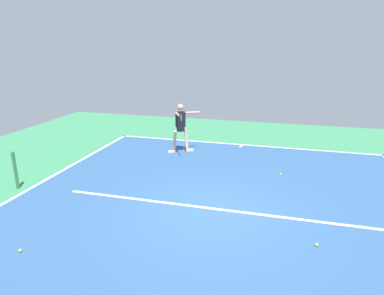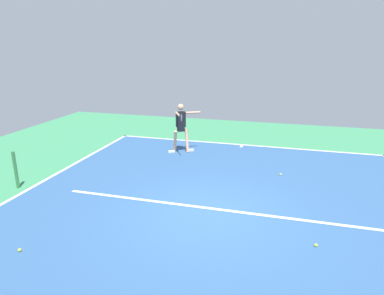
{
  "view_description": "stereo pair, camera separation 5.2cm",
  "coord_description": "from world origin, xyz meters",
  "px_view_note": "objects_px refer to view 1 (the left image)",
  "views": [
    {
      "loc": [
        -1.53,
        7.21,
        3.88
      ],
      "look_at": [
        1.04,
        -2.21,
        0.9
      ],
      "focal_mm": 31.91,
      "sensor_mm": 36.0,
      "label": 1
    },
    {
      "loc": [
        -1.58,
        7.2,
        3.88
      ],
      "look_at": [
        1.04,
        -2.21,
        0.9
      ],
      "focal_mm": 31.91,
      "sensor_mm": 36.0,
      "label": 2
    }
  ],
  "objects_px": {
    "tennis_player": "(181,125)",
    "tennis_ball_far_corner": "(280,174)",
    "tennis_ball_by_sideline": "(20,251)",
    "net_post": "(15,170)",
    "tennis_ball_near_service_line": "(317,245)"
  },
  "relations": [
    {
      "from": "tennis_ball_far_corner",
      "to": "tennis_player",
      "type": "bearing_deg",
      "value": -21.59
    },
    {
      "from": "net_post",
      "to": "tennis_ball_near_service_line",
      "type": "xyz_separation_m",
      "value": [
        -7.87,
        0.82,
        -0.5
      ]
    },
    {
      "from": "tennis_player",
      "to": "tennis_ball_far_corner",
      "type": "xyz_separation_m",
      "value": [
        -3.64,
        1.44,
        -1.01
      ]
    },
    {
      "from": "tennis_ball_by_sideline",
      "to": "tennis_ball_near_service_line",
      "type": "relative_size",
      "value": 1.0
    },
    {
      "from": "tennis_ball_far_corner",
      "to": "tennis_ball_near_service_line",
      "type": "relative_size",
      "value": 1.0
    },
    {
      "from": "tennis_player",
      "to": "tennis_ball_near_service_line",
      "type": "distance_m",
      "value": 6.93
    },
    {
      "from": "tennis_player",
      "to": "tennis_ball_far_corner",
      "type": "distance_m",
      "value": 4.05
    },
    {
      "from": "net_post",
      "to": "tennis_ball_near_service_line",
      "type": "relative_size",
      "value": 16.21
    },
    {
      "from": "net_post",
      "to": "tennis_ball_far_corner",
      "type": "relative_size",
      "value": 16.21
    },
    {
      "from": "tennis_ball_by_sideline",
      "to": "tennis_ball_far_corner",
      "type": "bearing_deg",
      "value": -130.98
    },
    {
      "from": "tennis_ball_far_corner",
      "to": "tennis_ball_by_sideline",
      "type": "distance_m",
      "value": 7.3
    },
    {
      "from": "tennis_player",
      "to": "tennis_ball_near_service_line",
      "type": "bearing_deg",
      "value": 100.65
    },
    {
      "from": "tennis_ball_by_sideline",
      "to": "tennis_ball_near_service_line",
      "type": "bearing_deg",
      "value": -162.8
    },
    {
      "from": "tennis_player",
      "to": "tennis_ball_far_corner",
      "type": "height_order",
      "value": "tennis_player"
    },
    {
      "from": "tennis_player",
      "to": "tennis_ball_by_sideline",
      "type": "bearing_deg",
      "value": 50.97
    }
  ]
}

